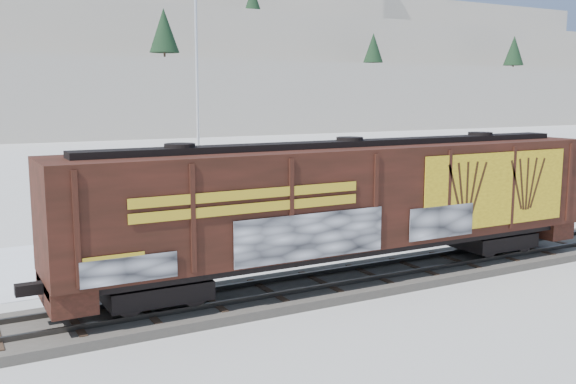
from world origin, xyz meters
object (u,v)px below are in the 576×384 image
hopper_railcar (349,200)px  flagpole (200,124)px  car_white (185,235)px  car_dark (297,223)px  car_silver (250,227)px

hopper_railcar → flagpole: 13.65m
car_white → car_dark: car_white is taller
car_silver → car_white: car_silver is taller
car_dark → hopper_railcar: bearing=176.7°
car_dark → car_silver: bearing=115.6°
flagpole → car_dark: (2.34, -6.11, -4.33)m
car_silver → car_white: size_ratio=1.09×
flagpole → car_white: (-3.22, -6.47, -4.26)m
car_silver → car_dark: bearing=-102.4°
flagpole → car_dark: flagpole is taller
flagpole → car_silver: flagpole is taller
car_silver → hopper_railcar: bearing=159.5°
car_dark → flagpole: bearing=34.1°
hopper_railcar → car_white: bearing=115.7°
hopper_railcar → car_silver: bearing=94.3°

